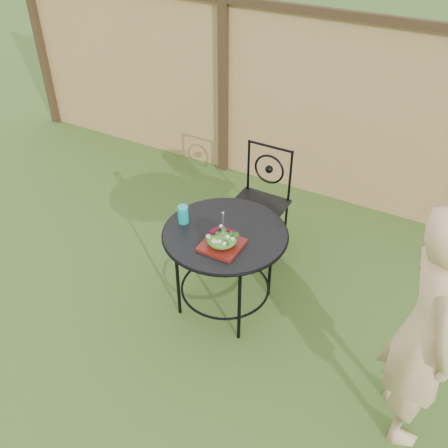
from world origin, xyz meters
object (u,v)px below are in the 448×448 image
Objects in this scene: patio_table at (225,247)px; diner at (427,331)px; patio_chair at (260,199)px; salad_plate at (222,245)px.

patio_table is 0.57× the size of diner.
diner is (1.56, -1.16, 0.31)m from patio_chair.
patio_chair is 1.97m from diner.
patio_chair is (-0.11, 0.82, -0.08)m from patio_table.
diner is at bearing -13.20° from patio_table.
patio_chair reaches higher than salad_plate.
diner is (1.46, -0.34, 0.23)m from patio_table.
salad_plate reaches higher than patio_table.
patio_table is at bearing -82.66° from patio_chair.
patio_table is 0.97× the size of patio_chair.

